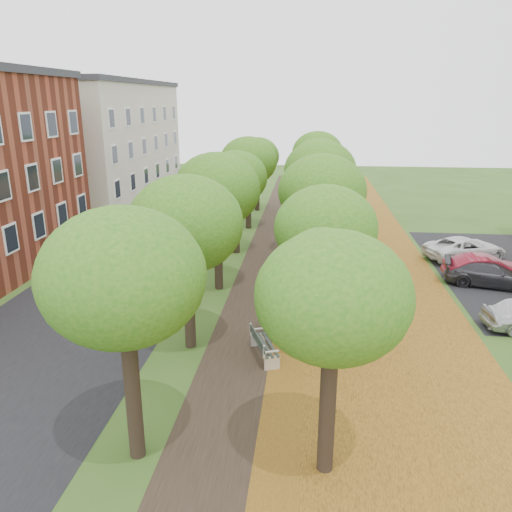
% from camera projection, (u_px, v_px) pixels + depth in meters
% --- Properties ---
extents(ground, '(120.00, 120.00, 0.00)m').
position_uv_depth(ground, '(222.00, 461.00, 12.71)').
color(ground, '#2D4C19').
rests_on(ground, ground).
extents(street_asphalt, '(8.00, 70.00, 0.01)m').
position_uv_depth(street_asphalt, '(135.00, 265.00, 27.69)').
color(street_asphalt, black).
rests_on(street_asphalt, ground).
extents(footpath, '(3.20, 70.00, 0.01)m').
position_uv_depth(footpath, '(269.00, 270.00, 26.94)').
color(footpath, black).
rests_on(footpath, ground).
extents(leaf_verge, '(7.50, 70.00, 0.01)m').
position_uv_depth(leaf_verge, '(363.00, 273.00, 26.43)').
color(leaf_verge, '#9F691D').
rests_on(leaf_verge, ground).
extents(tree_row_west, '(3.70, 33.70, 6.24)m').
position_uv_depth(tree_row_west, '(227.00, 184.00, 25.77)').
color(tree_row_west, black).
rests_on(tree_row_west, ground).
extents(tree_row_east, '(3.70, 33.70, 6.24)m').
position_uv_depth(tree_row_east, '(321.00, 185.00, 25.28)').
color(tree_row_east, black).
rests_on(tree_row_east, ground).
extents(building_cream, '(10.30, 20.30, 10.40)m').
position_uv_depth(building_cream, '(95.00, 142.00, 44.15)').
color(building_cream, beige).
rests_on(building_cream, ground).
extents(bench, '(1.23, 2.04, 0.93)m').
position_uv_depth(bench, '(263.00, 345.00, 17.65)').
color(bench, '#242D26').
rests_on(bench, ground).
extents(car_red, '(4.14, 1.53, 1.35)m').
position_uv_depth(car_red, '(487.00, 269.00, 24.95)').
color(car_red, maroon).
rests_on(car_red, ground).
extents(car_grey, '(4.61, 2.73, 1.25)m').
position_uv_depth(car_grey, '(490.00, 273.00, 24.48)').
color(car_grey, '#2F2E33').
rests_on(car_grey, ground).
extents(car_white, '(5.18, 3.83, 1.31)m').
position_uv_depth(car_white, '(465.00, 249.00, 28.47)').
color(car_white, silver).
rests_on(car_white, ground).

